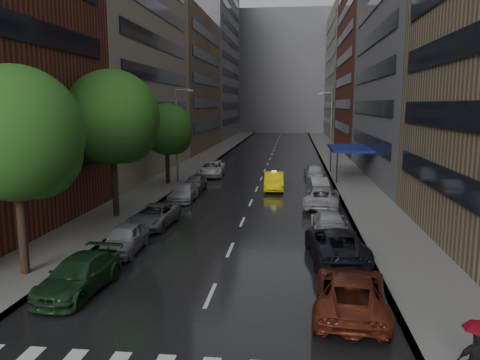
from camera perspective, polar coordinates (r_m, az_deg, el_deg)
name	(u,v)px	position (r m, az deg, el deg)	size (l,w,h in m)	color
ground	(188,346)	(15.88, -6.32, -19.47)	(220.00, 220.00, 0.00)	gray
road	(269,160)	(64.09, 3.58, 2.41)	(14.00, 140.00, 0.01)	black
sidewalk_left	(204,159)	(65.16, -4.36, 2.58)	(4.00, 140.00, 0.15)	gray
sidewalk_right	(336,161)	(64.27, 11.62, 2.32)	(4.00, 140.00, 0.15)	gray
buildings_left	(175,49)	(75.07, -7.88, 15.57)	(8.00, 108.00, 38.00)	maroon
buildings_right	(378,51)	(71.63, 16.49, 14.82)	(8.05, 109.10, 36.00)	#937A5B
building_far	(283,73)	(131.87, 5.21, 12.86)	(40.00, 14.00, 32.00)	slate
tree_near	(15,134)	(22.20, -25.75, 5.11)	(5.84, 5.84, 9.30)	#382619
tree_mid	(112,117)	(31.97, -15.31, 7.39)	(6.19, 6.19, 9.87)	#382619
tree_far	(167,129)	(44.56, -8.94, 6.10)	(4.82, 4.82, 7.69)	#382619
taxi	(274,181)	(41.94, 4.16, -0.13)	(1.68, 4.83, 1.59)	yellow
parked_cars_left	(181,194)	(36.64, -7.22, -1.69)	(2.79, 39.82, 1.52)	#18361D
parked_cars_right	(327,214)	(30.02, 10.54, -4.12)	(3.09, 37.04, 1.58)	#5F2313
ped_red_umbrella	(478,351)	(14.23, 26.98, -18.05)	(1.00, 0.82, 2.01)	black
street_lamp_left	(178,133)	(44.99, -7.62, 5.69)	(1.74, 0.22, 9.00)	gray
street_lamp_right	(330,126)	(58.80, 10.95, 6.42)	(1.74, 0.22, 9.00)	gray
awning	(350,148)	(49.11, 13.25, 3.77)	(4.00, 8.00, 3.12)	navy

